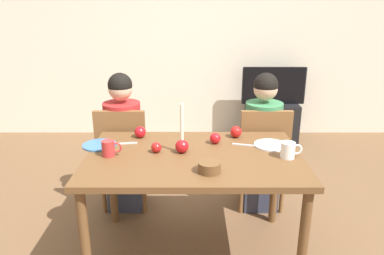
% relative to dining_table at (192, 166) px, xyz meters
% --- Properties ---
extents(ground_plane, '(7.68, 7.68, 0.00)m').
position_rel_dining_table_xyz_m(ground_plane, '(0.00, 0.00, -0.67)').
color(ground_plane, brown).
extents(back_wall, '(6.40, 0.10, 2.60)m').
position_rel_dining_table_xyz_m(back_wall, '(0.00, 2.60, 0.63)').
color(back_wall, beige).
rests_on(back_wall, ground).
extents(dining_table, '(1.40, 0.90, 0.75)m').
position_rel_dining_table_xyz_m(dining_table, '(0.00, 0.00, 0.00)').
color(dining_table, brown).
rests_on(dining_table, ground).
extents(chair_left, '(0.40, 0.40, 0.90)m').
position_rel_dining_table_xyz_m(chair_left, '(-0.58, 0.61, -0.15)').
color(chair_left, brown).
rests_on(chair_left, ground).
extents(chair_right, '(0.40, 0.40, 0.90)m').
position_rel_dining_table_xyz_m(chair_right, '(0.57, 0.61, -0.15)').
color(chair_right, brown).
rests_on(chair_right, ground).
extents(person_left_child, '(0.30, 0.30, 1.17)m').
position_rel_dining_table_xyz_m(person_left_child, '(-0.58, 0.64, -0.10)').
color(person_left_child, '#33384C').
rests_on(person_left_child, ground).
extents(person_right_child, '(0.30, 0.30, 1.17)m').
position_rel_dining_table_xyz_m(person_right_child, '(0.57, 0.64, -0.10)').
color(person_right_child, '#33384C').
rests_on(person_right_child, ground).
extents(tv_stand, '(0.64, 0.40, 0.48)m').
position_rel_dining_table_xyz_m(tv_stand, '(1.01, 2.30, -0.43)').
color(tv_stand, black).
rests_on(tv_stand, ground).
extents(tv, '(0.79, 0.05, 0.46)m').
position_rel_dining_table_xyz_m(tv, '(1.01, 2.30, 0.04)').
color(tv, black).
rests_on(tv, tv_stand).
extents(candle_centerpiece, '(0.09, 0.09, 0.33)m').
position_rel_dining_table_xyz_m(candle_centerpiece, '(-0.08, 0.04, 0.15)').
color(candle_centerpiece, red).
rests_on(candle_centerpiece, dining_table).
extents(plate_left, '(0.23, 0.23, 0.01)m').
position_rel_dining_table_xyz_m(plate_left, '(-0.65, 0.16, 0.09)').
color(plate_left, teal).
rests_on(plate_left, dining_table).
extents(plate_right, '(0.23, 0.23, 0.01)m').
position_rel_dining_table_xyz_m(plate_right, '(0.53, 0.16, 0.09)').
color(plate_right, silver).
rests_on(plate_right, dining_table).
extents(mug_left, '(0.13, 0.08, 0.10)m').
position_rel_dining_table_xyz_m(mug_left, '(-0.55, -0.02, 0.14)').
color(mug_left, '#B72D2D').
rests_on(mug_left, dining_table).
extents(mug_right, '(0.14, 0.09, 0.10)m').
position_rel_dining_table_xyz_m(mug_right, '(0.60, -0.05, 0.14)').
color(mug_right, white).
rests_on(mug_right, dining_table).
extents(fork_left, '(0.18, 0.04, 0.01)m').
position_rel_dining_table_xyz_m(fork_left, '(-0.49, 0.19, 0.09)').
color(fork_left, silver).
rests_on(fork_left, dining_table).
extents(fork_right, '(0.18, 0.06, 0.01)m').
position_rel_dining_table_xyz_m(fork_right, '(0.36, 0.16, 0.09)').
color(fork_right, silver).
rests_on(fork_right, dining_table).
extents(bowl_walnuts, '(0.13, 0.13, 0.06)m').
position_rel_dining_table_xyz_m(bowl_walnuts, '(0.09, -0.26, 0.11)').
color(bowl_walnuts, brown).
rests_on(bowl_walnuts, dining_table).
extents(apple_near_candle, '(0.08, 0.08, 0.08)m').
position_rel_dining_table_xyz_m(apple_near_candle, '(0.15, 0.21, 0.12)').
color(apple_near_candle, red).
rests_on(apple_near_candle, dining_table).
extents(apple_by_left_plate, '(0.09, 0.09, 0.09)m').
position_rel_dining_table_xyz_m(apple_by_left_plate, '(0.31, 0.33, 0.13)').
color(apple_by_left_plate, red).
rests_on(apple_by_left_plate, dining_table).
extents(apple_by_right_mug, '(0.08, 0.08, 0.08)m').
position_rel_dining_table_xyz_m(apple_by_right_mug, '(-0.39, 0.33, 0.13)').
color(apple_by_right_mug, red).
rests_on(apple_by_right_mug, dining_table).
extents(apple_far_edge, '(0.07, 0.07, 0.07)m').
position_rel_dining_table_xyz_m(apple_far_edge, '(-0.25, 0.04, 0.12)').
color(apple_far_edge, '#AD1817').
rests_on(apple_far_edge, dining_table).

